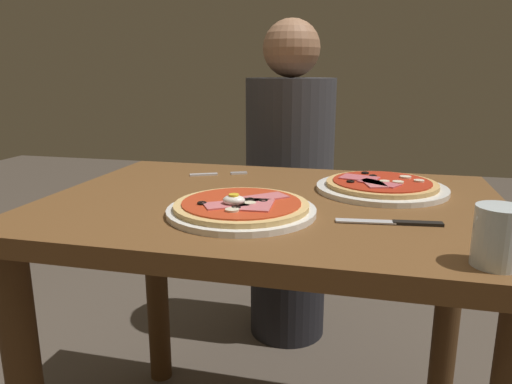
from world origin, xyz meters
TOP-DOWN VIEW (x-y plane):
  - dining_table at (0.00, 0.00)m, footprint 1.00×0.73m
  - pizza_foreground at (-0.04, -0.13)m, footprint 0.30×0.30m
  - pizza_across_left at (0.24, 0.13)m, footprint 0.31×0.31m
  - water_glass_near at (0.39, -0.29)m, footprint 0.07×0.07m
  - fork at (-0.21, 0.21)m, footprint 0.15×0.08m
  - knife at (0.26, -0.12)m, footprint 0.20×0.04m
  - diner_person at (-0.08, 0.70)m, footprint 0.32×0.32m

SIDE VIEW (x-z plane):
  - diner_person at x=-0.08m, z-range -0.03..1.15m
  - dining_table at x=0.00m, z-range 0.23..0.95m
  - fork at x=-0.21m, z-range 0.73..0.73m
  - knife at x=0.26m, z-range 0.73..0.73m
  - pizza_across_left at x=0.24m, z-range 0.72..0.75m
  - pizza_foreground at x=-0.04m, z-range 0.71..0.76m
  - water_glass_near at x=0.39m, z-range 0.72..0.81m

